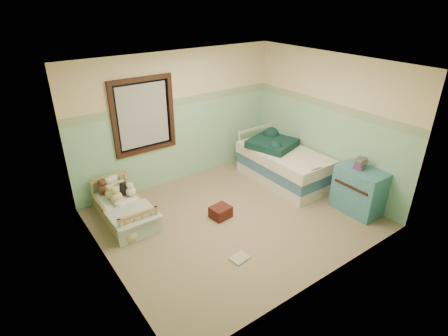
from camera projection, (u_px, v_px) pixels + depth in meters
floor at (235, 218)px, 6.06m from camera, size 4.20×3.60×0.02m
ceiling at (237, 65)px, 4.94m from camera, size 4.20×3.60×0.02m
wall_back at (178, 119)px, 6.81m from camera, size 4.20×0.04×2.50m
wall_front at (330, 200)px, 4.19m from camera, size 4.20×0.04×2.50m
wall_left at (100, 190)px, 4.40m from camera, size 0.04×3.60×2.50m
wall_right at (327, 123)px, 6.60m from camera, size 0.04×3.60×2.50m
wainscot_mint at (180, 143)px, 7.02m from camera, size 4.20×0.01×1.50m
border_strip at (178, 102)px, 6.65m from camera, size 4.20×0.01×0.15m
window_frame at (144, 116)px, 6.33m from camera, size 1.16×0.06×1.36m
window_blinds at (143, 116)px, 6.33m from camera, size 0.92×0.01×1.12m
toddler_bed_frame at (125, 214)px, 6.00m from camera, size 0.65×1.30×0.17m
toddler_mattress at (124, 207)px, 5.93m from camera, size 0.59×1.24×0.12m
patchwork_quilt at (133, 215)px, 5.60m from camera, size 0.71×0.65×0.03m
plush_bed_brown at (103, 189)px, 6.15m from camera, size 0.20×0.20×0.20m
plush_bed_white at (114, 186)px, 6.25m from camera, size 0.21×0.21×0.21m
plush_bed_tan at (111, 194)px, 6.02m from camera, size 0.18×0.18×0.18m
plush_bed_dark at (124, 190)px, 6.14m from camera, size 0.17×0.17×0.17m
plush_floor_cream at (121, 214)px, 5.93m from camera, size 0.26×0.26×0.26m
plush_floor_tan at (130, 235)px, 5.45m from camera, size 0.22×0.22×0.22m
twin_bed_frame at (282, 176)px, 7.16m from camera, size 0.91×1.81×0.22m
twin_boxspring at (283, 166)px, 7.07m from camera, size 0.91×1.81×0.22m
twin_mattress at (284, 156)px, 6.97m from camera, size 0.94×1.85×0.22m
teal_blanket at (272, 143)px, 7.08m from camera, size 0.98×1.01×0.14m
dresser at (359, 190)px, 6.09m from camera, size 0.49×0.79×0.79m
book_stack at (361, 163)px, 5.92m from camera, size 0.21×0.18×0.18m
red_pillow at (221, 212)px, 6.04m from camera, size 0.35×0.31×0.20m
floor_book at (240, 258)px, 5.13m from camera, size 0.29×0.24×0.02m
extra_plush_0 at (131, 191)px, 6.11m from camera, size 0.17×0.17×0.17m
extra_plush_1 at (122, 189)px, 6.18m from camera, size 0.17×0.17×0.17m
extra_plush_2 at (110, 188)px, 6.19m from camera, size 0.21×0.21×0.21m
extra_plush_3 at (116, 197)px, 5.90m from camera, size 0.20×0.20×0.20m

